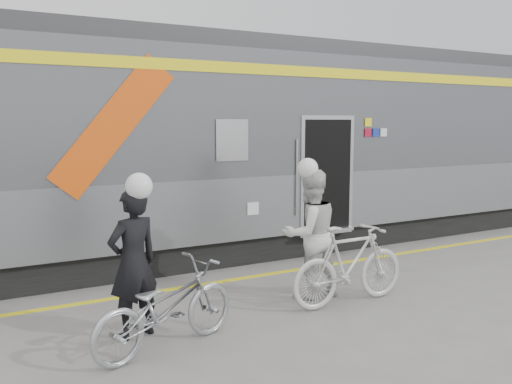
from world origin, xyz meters
TOP-DOWN VIEW (x-y plane):
  - ground at (0.00, 0.00)m, footprint 90.00×90.00m
  - train at (0.73, 4.19)m, footprint 24.00×3.17m
  - safety_strip at (0.00, 2.15)m, footprint 24.00×0.12m
  - man at (-1.41, 0.63)m, footprint 0.75×0.60m
  - bicycle_left at (-1.21, 0.08)m, footprint 2.00×1.18m
  - woman at (1.27, 0.86)m, footprint 0.91×0.71m
  - bicycle_right at (1.57, 0.31)m, footprint 1.89×0.54m
  - helmet_man at (-1.41, 0.63)m, footprint 0.31×0.31m
  - helmet_woman at (1.27, 0.86)m, footprint 0.30×0.30m

SIDE VIEW (x-z plane):
  - ground at x=0.00m, z-range 0.00..0.00m
  - safety_strip at x=0.00m, z-range 0.00..0.01m
  - bicycle_left at x=-1.21m, z-range 0.00..0.99m
  - bicycle_right at x=1.57m, z-range 0.00..1.14m
  - man at x=-1.41m, z-range 0.00..1.80m
  - woman at x=1.27m, z-range 0.00..1.88m
  - helmet_man at x=-1.41m, z-range 1.80..2.12m
  - helmet_woman at x=1.27m, z-range 1.88..2.18m
  - train at x=0.73m, z-range 0.00..4.10m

